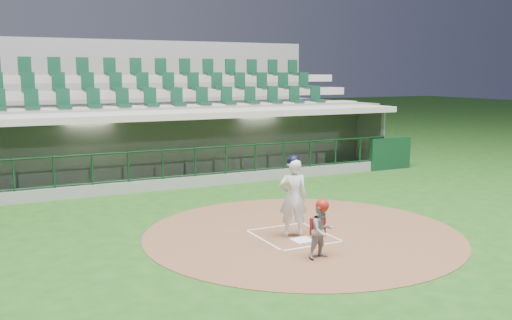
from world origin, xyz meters
The scene contains 8 objects.
ground centered at (0.00, 0.00, 0.00)m, with size 120.00×120.00×0.00m, color #1B4714.
dirt_circle centered at (0.30, -0.20, 0.01)m, with size 7.20×7.20×0.01m, color brown.
home_plate centered at (0.00, -0.70, 0.02)m, with size 0.43×0.43×0.02m, color white.
batter_box_chalk centered at (0.00, -0.30, 0.02)m, with size 1.55×1.80×0.01m.
dugout_structure centered at (0.22, 7.84, 0.96)m, with size 16.40×3.70×3.00m.
seating_deck centered at (0.00, 10.91, 1.42)m, with size 17.00×6.72×5.15m.
batter centered at (0.00, -0.29, 0.92)m, with size 0.91×0.94×1.82m.
catcher centered at (-0.26, -1.86, 0.60)m, with size 0.59×0.49×1.18m.
Camera 1 is at (-6.20, -10.99, 3.61)m, focal length 40.00 mm.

